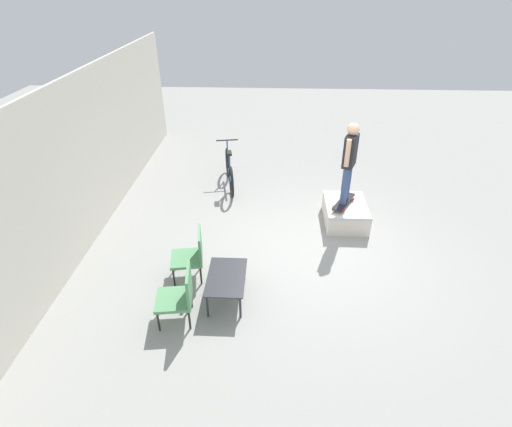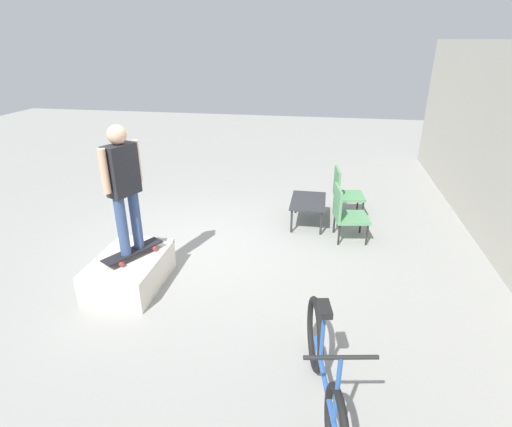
% 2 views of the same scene
% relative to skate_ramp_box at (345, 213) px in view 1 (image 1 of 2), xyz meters
% --- Properties ---
extents(ground_plane, '(24.00, 24.00, 0.00)m').
position_rel_skate_ramp_box_xyz_m(ground_plane, '(-1.01, 0.67, -0.21)').
color(ground_plane, gray).
extents(house_wall_back, '(12.00, 0.06, 3.00)m').
position_rel_skate_ramp_box_xyz_m(house_wall_back, '(-1.01, 4.94, 1.29)').
color(house_wall_back, beige).
rests_on(house_wall_back, ground_plane).
extents(skate_ramp_box, '(1.16, 0.83, 0.44)m').
position_rel_skate_ramp_box_xyz_m(skate_ramp_box, '(0.00, 0.00, 0.00)').
color(skate_ramp_box, silver).
rests_on(skate_ramp_box, ground_plane).
extents(skateboard_on_ramp, '(0.82, 0.57, 0.07)m').
position_rel_skate_ramp_box_xyz_m(skateboard_on_ramp, '(-0.04, 0.07, 0.29)').
color(skateboard_on_ramp, black).
rests_on(skateboard_on_ramp, skate_ramp_box).
extents(person_skater, '(0.54, 0.33, 1.61)m').
position_rel_skate_ramp_box_xyz_m(person_skater, '(-0.04, 0.07, 1.24)').
color(person_skater, '#384C7A').
rests_on(person_skater, skateboard_on_ramp).
extents(coffee_table, '(0.93, 0.59, 0.43)m').
position_rel_skate_ramp_box_xyz_m(coffee_table, '(-2.36, 2.19, 0.18)').
color(coffee_table, '#2D2D33').
rests_on(coffee_table, ground_plane).
extents(patio_chair_left, '(0.58, 0.58, 0.89)m').
position_rel_skate_ramp_box_xyz_m(patio_chair_left, '(-2.83, 2.81, 0.27)').
color(patio_chair_left, black).
rests_on(patio_chair_left, ground_plane).
extents(patio_chair_right, '(0.60, 0.60, 0.89)m').
position_rel_skate_ramp_box_xyz_m(patio_chair_right, '(-1.86, 2.81, 0.27)').
color(patio_chair_right, black).
rests_on(patio_chair_right, ground_plane).
extents(bicycle, '(1.80, 0.53, 1.01)m').
position_rel_skate_ramp_box_xyz_m(bicycle, '(1.52, 2.54, 0.18)').
color(bicycle, black).
rests_on(bicycle, ground_plane).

